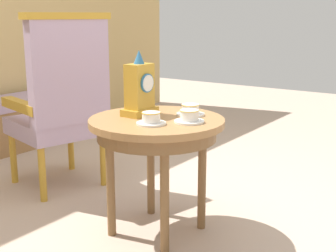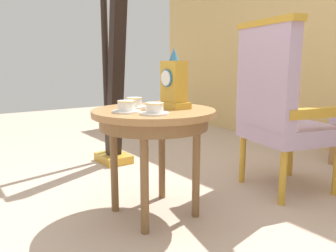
{
  "view_description": "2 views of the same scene",
  "coord_description": "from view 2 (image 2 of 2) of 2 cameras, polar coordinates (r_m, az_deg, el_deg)",
  "views": [
    {
      "loc": [
        -1.92,
        -1.4,
        1.13
      ],
      "look_at": [
        0.03,
        -0.03,
        0.56
      ],
      "focal_mm": 50.05,
      "sensor_mm": 36.0,
      "label": 1
    },
    {
      "loc": [
        1.49,
        -1.03,
        0.86
      ],
      "look_at": [
        -0.11,
        0.1,
        0.5
      ],
      "focal_mm": 35.87,
      "sensor_mm": 36.0,
      "label": 2
    }
  ],
  "objects": [
    {
      "name": "side_table",
      "position": [
        1.88,
        -2.41,
        0.55
      ],
      "size": [
        0.69,
        0.69,
        0.62
      ],
      "color": "#9E7042",
      "rests_on": "ground"
    },
    {
      "name": "teacup_center",
      "position": [
        1.68,
        -2.28,
        2.89
      ],
      "size": [
        0.15,
        0.15,
        0.06
      ],
      "color": "white",
      "rests_on": "side_table"
    },
    {
      "name": "teacup_right",
      "position": [
        1.76,
        -7.1,
        3.21
      ],
      "size": [
        0.15,
        0.15,
        0.06
      ],
      "color": "white",
      "rests_on": "side_table"
    },
    {
      "name": "harp",
      "position": [
        2.93,
        -9.32,
        7.07
      ],
      "size": [
        0.4,
        0.24,
        1.74
      ],
      "color": "gold",
      "rests_on": "ground"
    },
    {
      "name": "teacup_left",
      "position": [
        1.94,
        -5.75,
        3.87
      ],
      "size": [
        0.14,
        0.14,
        0.06
      ],
      "color": "white",
      "rests_on": "side_table"
    },
    {
      "name": "mantel_clock",
      "position": [
        1.91,
        0.95,
        7.09
      ],
      "size": [
        0.19,
        0.11,
        0.34
      ],
      "color": "gold",
      "rests_on": "side_table"
    },
    {
      "name": "ground_plane",
      "position": [
        2.01,
        -0.63,
        -15.07
      ],
      "size": [
        10.0,
        10.0,
        0.0
      ],
      "primitive_type": "plane",
      "color": "#BCA38E"
    },
    {
      "name": "armchair",
      "position": [
        2.36,
        18.27,
        3.31
      ],
      "size": [
        0.65,
        0.65,
        1.14
      ],
      "color": "#B299B7",
      "rests_on": "ground"
    }
  ]
}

